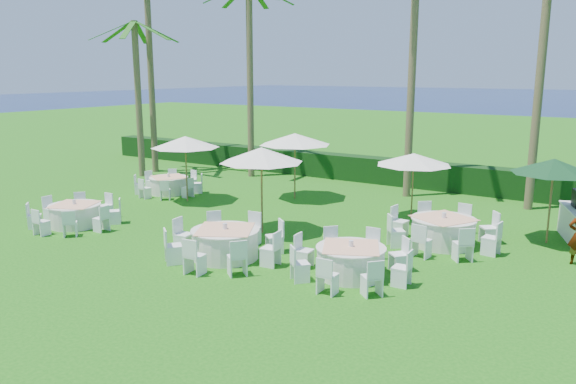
% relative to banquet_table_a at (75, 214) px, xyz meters
% --- Properties ---
extents(ground, '(120.00, 120.00, 0.00)m').
position_rel_banquet_table_a_xyz_m(ground, '(5.19, 0.88, -0.41)').
color(ground, '#165C0F').
rests_on(ground, ground).
extents(hedge, '(34.00, 1.00, 1.20)m').
position_rel_banquet_table_a_xyz_m(hedge, '(5.19, 12.88, 0.19)').
color(hedge, black).
rests_on(hedge, ground).
extents(banquet_table_a, '(3.05, 3.05, 0.93)m').
position_rel_banquet_table_a_xyz_m(banquet_table_a, '(0.00, 0.00, 0.00)').
color(banquet_table_a, silver).
rests_on(banquet_table_a, ground).
extents(banquet_table_b, '(3.43, 3.43, 1.03)m').
position_rel_banquet_table_a_xyz_m(banquet_table_b, '(6.54, 0.13, 0.05)').
color(banquet_table_b, silver).
rests_on(banquet_table_b, ground).
extents(banquet_table_c, '(3.20, 3.20, 0.97)m').
position_rel_banquet_table_a_xyz_m(banquet_table_c, '(10.22, 0.75, 0.02)').
color(banquet_table_c, silver).
rests_on(banquet_table_c, ground).
extents(banquet_table_d, '(2.94, 2.94, 0.90)m').
position_rel_banquet_table_a_xyz_m(banquet_table_d, '(-1.06, 5.62, -0.02)').
color(banquet_table_d, silver).
rests_on(banquet_table_d, ground).
extents(banquet_table_f, '(3.46, 3.46, 1.03)m').
position_rel_banquet_table_a_xyz_m(banquet_table_f, '(11.41, 4.71, 0.05)').
color(banquet_table_f, silver).
rests_on(banquet_table_f, ground).
extents(umbrella_a, '(2.77, 2.77, 2.69)m').
position_rel_banquet_table_a_xyz_m(umbrella_a, '(0.65, 4.93, 2.05)').
color(umbrella_a, brown).
rests_on(umbrella_a, ground).
extents(umbrella_b, '(2.74, 2.74, 2.85)m').
position_rel_banquet_table_a_xyz_m(umbrella_b, '(5.93, 2.81, 2.20)').
color(umbrella_b, brown).
rests_on(umbrella_b, ground).
extents(umbrella_c, '(2.99, 2.99, 2.75)m').
position_rel_banquet_table_a_xyz_m(umbrella_c, '(4.12, 7.75, 2.11)').
color(umbrella_c, brown).
rests_on(umbrella_c, ground).
extents(umbrella_d, '(2.69, 2.69, 2.42)m').
position_rel_banquet_table_a_xyz_m(umbrella_d, '(9.49, 7.12, 1.80)').
color(umbrella_d, brown).
rests_on(umbrella_d, ground).
extents(umbrella_green, '(2.54, 2.54, 2.66)m').
position_rel_banquet_table_a_xyz_m(umbrella_green, '(14.08, 6.69, 2.02)').
color(umbrella_green, brown).
rests_on(umbrella_green, ground).
extents(palm_a, '(4.37, 4.25, 10.28)m').
position_rel_banquet_table_a_xyz_m(palm_a, '(-5.62, 9.25, 5.21)').
color(palm_a, brown).
rests_on(palm_a, ground).
extents(palm_b, '(4.28, 4.36, 9.41)m').
position_rel_banquet_table_a_xyz_m(palm_b, '(-0.49, 10.93, 4.76)').
color(palm_b, brown).
rests_on(palm_b, ground).
extents(palm_c, '(4.40, 4.12, 12.95)m').
position_rel_banquet_table_a_xyz_m(palm_c, '(7.92, 10.75, 6.57)').
color(palm_c, brown).
rests_on(palm_c, ground).
extents(palm_d, '(4.30, 4.34, 9.39)m').
position_rel_banquet_table_a_xyz_m(palm_d, '(12.76, 11.10, 4.75)').
color(palm_d, brown).
rests_on(palm_d, ground).
extents(palm_f, '(4.41, 4.03, 7.69)m').
position_rel_banquet_table_a_xyz_m(palm_f, '(-5.25, 7.97, 3.88)').
color(palm_f, brown).
rests_on(palm_f, ground).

